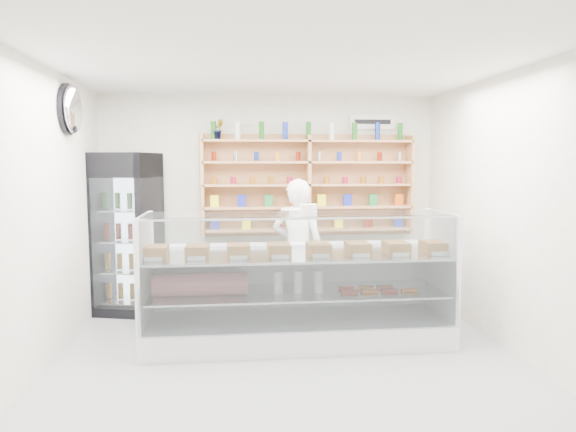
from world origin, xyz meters
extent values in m
plane|color=#9D9DA1|center=(0.00, 0.00, 0.00)|extent=(5.00, 5.00, 0.00)
plane|color=white|center=(0.00, 0.00, 2.80)|extent=(5.00, 5.00, 0.00)
plane|color=beige|center=(0.00, 2.50, 1.40)|extent=(4.50, 0.00, 4.50)
plane|color=beige|center=(0.00, -2.50, 1.40)|extent=(4.50, 0.00, 4.50)
plane|color=beige|center=(-2.25, 0.00, 1.40)|extent=(0.00, 5.00, 5.00)
plane|color=beige|center=(2.25, 0.00, 1.40)|extent=(0.00, 5.00, 5.00)
cube|color=white|center=(0.16, 0.76, 0.13)|extent=(3.17, 0.90, 0.26)
cube|color=white|center=(0.16, 1.18, 0.60)|extent=(3.17, 0.05, 0.66)
cube|color=silver|center=(0.16, 0.76, 0.54)|extent=(3.04, 0.79, 0.02)
cube|color=silver|center=(0.16, 0.76, 0.93)|extent=(3.10, 0.83, 0.02)
cube|color=silver|center=(0.16, 0.33, 0.82)|extent=(3.10, 0.13, 1.10)
cube|color=silver|center=(0.16, 0.71, 1.37)|extent=(3.10, 0.63, 0.01)
imported|color=white|center=(0.27, 1.61, 0.85)|extent=(0.72, 0.58, 1.71)
cube|color=black|center=(-1.85, 2.14, 1.01)|extent=(0.88, 0.87, 2.02)
cube|color=#2D0432|center=(-1.76, 1.82, 1.87)|extent=(0.70, 0.21, 0.28)
cube|color=silver|center=(-1.76, 1.80, 0.92)|extent=(0.59, 0.17, 1.59)
cube|color=tan|center=(-0.90, 2.34, 1.59)|extent=(0.04, 0.28, 1.33)
cube|color=tan|center=(0.50, 2.34, 1.59)|extent=(0.04, 0.28, 1.33)
cube|color=tan|center=(1.90, 2.34, 1.59)|extent=(0.04, 0.28, 1.33)
cube|color=tan|center=(0.50, 2.34, 1.00)|extent=(2.80, 0.28, 0.03)
cube|color=tan|center=(0.50, 2.34, 1.30)|extent=(2.80, 0.28, 0.03)
cube|color=tan|center=(0.50, 2.34, 1.60)|extent=(2.80, 0.28, 0.03)
cube|color=tan|center=(0.50, 2.34, 1.90)|extent=(2.80, 0.28, 0.03)
cube|color=tan|center=(0.50, 2.34, 2.18)|extent=(2.80, 0.28, 0.03)
imported|color=#1E6626|center=(-0.69, 2.34, 2.33)|extent=(0.18, 0.16, 0.26)
ellipsoid|color=silver|center=(-2.17, 1.20, 2.45)|extent=(0.15, 0.50, 0.50)
cube|color=white|center=(1.40, 2.47, 2.45)|extent=(0.62, 0.03, 0.20)
camera|label=1|loc=(-0.50, -4.47, 1.89)|focal=32.00mm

